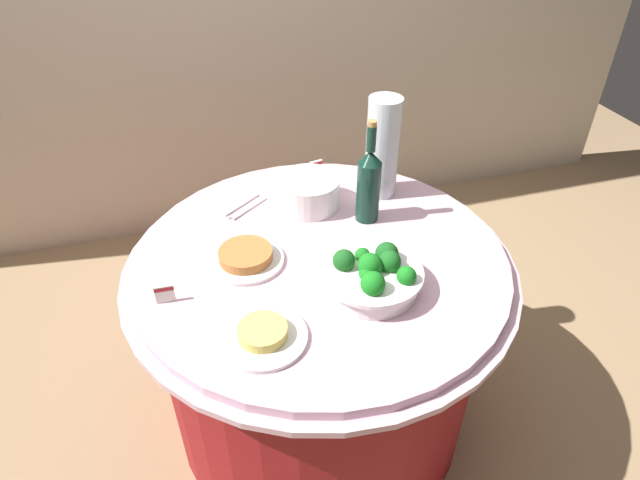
# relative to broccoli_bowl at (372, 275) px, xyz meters

# --- Properties ---
(ground_plane) EXTENTS (6.00, 6.00, 0.00)m
(ground_plane) POSITION_rel_broccoli_bowl_xyz_m (-0.09, 0.18, -0.79)
(ground_plane) COLOR #9E7F5B
(buffet_table) EXTENTS (1.16, 1.16, 0.74)m
(buffet_table) POSITION_rel_broccoli_bowl_xyz_m (-0.09, 0.18, -0.41)
(buffet_table) COLOR maroon
(buffet_table) RESTS_ON ground_plane
(broccoli_bowl) EXTENTS (0.28, 0.28, 0.12)m
(broccoli_bowl) POSITION_rel_broccoli_bowl_xyz_m (0.00, 0.00, 0.00)
(broccoli_bowl) COLOR white
(broccoli_bowl) RESTS_ON buffet_table
(plate_stack) EXTENTS (0.21, 0.21, 0.10)m
(plate_stack) POSITION_rel_broccoli_bowl_xyz_m (-0.05, 0.45, 0.00)
(plate_stack) COLOR white
(plate_stack) RESTS_ON buffet_table
(wine_bottle) EXTENTS (0.07, 0.07, 0.34)m
(wine_bottle) POSITION_rel_broccoli_bowl_xyz_m (0.11, 0.32, 0.08)
(wine_bottle) COLOR #0F3024
(wine_bottle) RESTS_ON buffet_table
(decorative_fruit_vase) EXTENTS (0.11, 0.11, 0.34)m
(decorative_fruit_vase) POSITION_rel_broccoli_bowl_xyz_m (0.20, 0.46, 0.11)
(decorative_fruit_vase) COLOR silver
(decorative_fruit_vase) RESTS_ON buffet_table
(serving_tongs) EXTENTS (0.15, 0.13, 0.01)m
(serving_tongs) POSITION_rel_broccoli_bowl_xyz_m (-0.26, 0.49, -0.04)
(serving_tongs) COLOR silver
(serving_tongs) RESTS_ON buffet_table
(food_plate_peanuts) EXTENTS (0.22, 0.22, 0.04)m
(food_plate_peanuts) POSITION_rel_broccoli_bowl_xyz_m (-0.31, 0.21, -0.03)
(food_plate_peanuts) COLOR white
(food_plate_peanuts) RESTS_ON buffet_table
(food_plate_noodles) EXTENTS (0.22, 0.22, 0.04)m
(food_plate_noodles) POSITION_rel_broccoli_bowl_xyz_m (-0.32, -0.10, -0.03)
(food_plate_noodles) COLOR white
(food_plate_noodles) RESTS_ON buffet_table
(label_placard_front) EXTENTS (0.05, 0.01, 0.05)m
(label_placard_front) POSITION_rel_broccoli_bowl_xyz_m (-0.54, 0.10, -0.02)
(label_placard_front) COLOR white
(label_placard_front) RESTS_ON buffet_table
(label_placard_mid) EXTENTS (0.05, 0.02, 0.05)m
(label_placard_mid) POSITION_rel_broccoli_bowl_xyz_m (0.03, 0.64, -0.02)
(label_placard_mid) COLOR white
(label_placard_mid) RESTS_ON buffet_table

